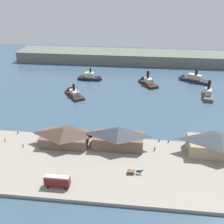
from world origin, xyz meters
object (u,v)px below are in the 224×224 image
at_px(ferry_shed_customs_shed, 218,144).
at_px(ferry_mid_harbor, 191,79).
at_px(pedestrian_standing_center, 155,149).
at_px(pedestrian_walking_west, 5,140).
at_px(mooring_post_center_west, 18,133).
at_px(pedestrian_near_cart, 23,145).
at_px(mooring_post_west, 36,133).
at_px(mooring_post_center_east, 159,141).
at_px(ferry_outer_harbor, 73,93).
at_px(ferry_approaching_west, 208,94).
at_px(ferry_shed_west_terminal, 65,136).
at_px(mooring_post_east, 168,142).
at_px(horse_cart, 134,171).
at_px(street_tram, 57,181).
at_px(ferry_departing_north, 92,77).
at_px(ferry_shed_east_terminal, 118,137).
at_px(ferry_moored_east, 147,82).

xyz_separation_m(ferry_shed_customs_shed, ferry_mid_harbor, (2.39, 81.63, -3.77)).
distance_m(pedestrian_standing_center, ferry_mid_harbor, 86.44).
bearing_deg(pedestrian_walking_west, mooring_post_center_west, 67.48).
xyz_separation_m(pedestrian_near_cart, mooring_post_west, (1.41, 9.86, -0.26)).
relative_size(pedestrian_standing_center, mooring_post_center_east, 1.90).
bearing_deg(ferry_outer_harbor, pedestrian_near_cart, -96.17).
height_order(mooring_post_center_west, ferry_approaching_west, ferry_approaching_west).
xyz_separation_m(ferry_shed_west_terminal, pedestrian_walking_west, (-24.56, -1.09, -2.93)).
relative_size(mooring_post_center_east, ferry_outer_harbor, 0.05).
bearing_deg(mooring_post_center_west, mooring_post_east, 0.37).
xyz_separation_m(horse_cart, pedestrian_walking_west, (-52.67, 14.10, -0.20)).
xyz_separation_m(mooring_post_center_east, ferry_outer_harbor, (-46.85, 45.59, -0.50)).
bearing_deg(horse_cart, ferry_shed_customs_shed, 27.06).
distance_m(street_tram, ferry_departing_north, 101.90).
relative_size(ferry_shed_east_terminal, ferry_approaching_west, 1.20).
bearing_deg(ferry_moored_east, ferry_departing_north, 174.06).
xyz_separation_m(street_tram, mooring_post_center_east, (32.96, 29.94, -1.96)).
distance_m(ferry_shed_west_terminal, mooring_post_center_east, 37.79).
bearing_deg(ferry_shed_customs_shed, mooring_post_east, 163.46).
relative_size(ferry_shed_west_terminal, pedestrian_walking_west, 11.75).
xyz_separation_m(ferry_shed_west_terminal, ferry_outer_harbor, (-9.63, 51.30, -3.71)).
bearing_deg(street_tram, pedestrian_standing_center, 37.22).
distance_m(mooring_post_center_east, ferry_moored_east, 68.18).
distance_m(pedestrian_standing_center, mooring_post_center_east, 6.61).
distance_m(ferry_shed_west_terminal, mooring_post_center_west, 22.80).
bearing_deg(ferry_shed_east_terminal, mooring_post_center_west, 173.83).
xyz_separation_m(ferry_shed_customs_shed, mooring_post_center_east, (-21.26, 5.37, -3.77)).
distance_m(ferry_shed_customs_shed, pedestrian_standing_center, 23.41).
bearing_deg(ferry_shed_east_terminal, mooring_post_west, 171.74).
distance_m(pedestrian_near_cart, pedestrian_standing_center, 51.11).
xyz_separation_m(ferry_shed_customs_shed, mooring_post_east, (-17.52, 5.20, -3.77)).
height_order(ferry_shed_west_terminal, mooring_post_center_east, ferry_shed_west_terminal).
xyz_separation_m(pedestrian_near_cart, ferry_moored_east, (47.78, 77.95, -0.48)).
distance_m(mooring_post_east, mooring_post_west, 55.19).
height_order(ferry_shed_customs_shed, ferry_moored_east, ferry_shed_customs_shed).
relative_size(street_tram, pedestrian_walking_west, 5.07).
relative_size(pedestrian_near_cart, mooring_post_center_east, 1.73).
bearing_deg(ferry_outer_harbor, ferry_shed_east_terminal, -58.85).
relative_size(ferry_shed_east_terminal, pedestrian_walking_west, 12.27).
bearing_deg(ferry_departing_north, ferry_moored_east, -5.94).
relative_size(pedestrian_standing_center, pedestrian_walking_west, 1.07).
xyz_separation_m(mooring_post_west, ferry_moored_east, (46.37, 68.09, -0.22)).
bearing_deg(ferry_shed_east_terminal, mooring_post_center_east, 17.96).
bearing_deg(ferry_departing_north, pedestrian_standing_center, -63.69).
xyz_separation_m(street_tram, mooring_post_center_west, (-26.25, 29.36, -1.96)).
bearing_deg(ferry_shed_east_terminal, ferry_departing_north, 107.54).
height_order(mooring_post_east, ferry_mid_harbor, ferry_mid_harbor).
bearing_deg(pedestrian_near_cart, mooring_post_west, 81.86).
distance_m(pedestrian_walking_west, mooring_post_west, 12.32).
bearing_deg(ferry_approaching_west, street_tram, -127.15).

